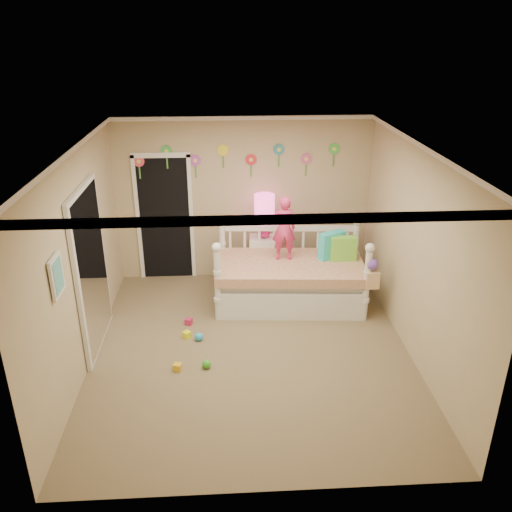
{
  "coord_description": "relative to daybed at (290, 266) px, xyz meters",
  "views": [
    {
      "loc": [
        -0.28,
        -5.68,
        3.82
      ],
      "look_at": [
        0.1,
        0.6,
        1.05
      ],
      "focal_mm": 36.84,
      "sensor_mm": 36.0,
      "label": 1
    }
  ],
  "objects": [
    {
      "name": "wall_picture",
      "position": [
        -2.61,
        -2.14,
        0.96
      ],
      "size": [
        0.05,
        0.34,
        0.42
      ],
      "primitive_type": "cube",
      "color": "white",
      "rests_on": "left_wall"
    },
    {
      "name": "daybed",
      "position": [
        0.0,
        0.0,
        0.0
      ],
      "size": [
        2.25,
        1.32,
        1.18
      ],
      "primitive_type": null,
      "rotation": [
        0.0,
        0.0,
        -0.07
      ],
      "color": "white",
      "rests_on": "floor"
    },
    {
      "name": "ceiling",
      "position": [
        -0.64,
        -1.24,
        2.01
      ],
      "size": [
        4.0,
        4.5,
        0.01
      ],
      "primitive_type": "cube",
      "color": "white",
      "rests_on": "floor"
    },
    {
      "name": "mirror_closet",
      "position": [
        -2.6,
        -0.94,
        0.46
      ],
      "size": [
        0.07,
        1.3,
        2.1
      ],
      "primitive_type": "cube",
      "color": "white",
      "rests_on": "left_wall"
    },
    {
      "name": "back_wall",
      "position": [
        -0.64,
        1.01,
        0.71
      ],
      "size": [
        4.0,
        0.01,
        2.6
      ],
      "primitive_type": "cube",
      "color": "tan",
      "rests_on": "floor"
    },
    {
      "name": "nightstand",
      "position": [
        -0.33,
        0.72,
        -0.21
      ],
      "size": [
        0.48,
        0.38,
        0.76
      ],
      "primitive_type": "cube",
      "rotation": [
        0.0,
        0.0,
        -0.07
      ],
      "color": "white",
      "rests_on": "floor"
    },
    {
      "name": "child",
      "position": [
        -0.09,
        0.13,
        0.55
      ],
      "size": [
        0.35,
        0.23,
        0.96
      ],
      "primitive_type": "imported",
      "rotation": [
        0.0,
        0.0,
        3.15
      ],
      "color": "#F03675",
      "rests_on": "daybed"
    },
    {
      "name": "floor",
      "position": [
        -0.64,
        -1.24,
        -0.59
      ],
      "size": [
        4.0,
        4.5,
        0.01
      ],
      "primitive_type": "cube",
      "color": "#7F684C",
      "rests_on": "ground"
    },
    {
      "name": "hanging_bag",
      "position": [
        1.04,
        -0.62,
        0.13
      ],
      "size": [
        0.2,
        0.16,
        0.36
      ],
      "primitive_type": null,
      "color": "beige",
      "rests_on": "daybed"
    },
    {
      "name": "crown_molding",
      "position": [
        -0.64,
        -1.24,
        1.98
      ],
      "size": [
        4.0,
        4.5,
        0.06
      ],
      "primitive_type": null,
      "color": "white",
      "rests_on": "ceiling"
    },
    {
      "name": "toy_scatter",
      "position": [
        -1.43,
        -1.01,
        -0.53
      ],
      "size": [
        0.94,
        1.38,
        0.11
      ],
      "primitive_type": null,
      "rotation": [
        0.0,
        0.0,
        0.11
      ],
      "color": "#996666",
      "rests_on": "floor"
    },
    {
      "name": "pillow_turquoise",
      "position": [
        0.63,
        0.13,
        0.27
      ],
      "size": [
        0.42,
        0.31,
        0.4
      ],
      "primitive_type": "cube",
      "rotation": [
        0.0,
        0.0,
        0.48
      ],
      "color": "#26BBC0",
      "rests_on": "daybed"
    },
    {
      "name": "pillow_lime",
      "position": [
        0.78,
        0.03,
        0.25
      ],
      "size": [
        0.38,
        0.14,
        0.36
      ],
      "primitive_type": "cube",
      "rotation": [
        0.0,
        0.0,
        -0.0
      ],
      "color": "#79D03F",
      "rests_on": "daybed"
    },
    {
      "name": "right_wall",
      "position": [
        1.36,
        -1.24,
        0.71
      ],
      "size": [
        0.01,
        4.5,
        2.6
      ],
      "primitive_type": "cube",
      "color": "tan",
      "rests_on": "floor"
    },
    {
      "name": "table_lamp",
      "position": [
        -0.33,
        0.72,
        0.64
      ],
      "size": [
        0.32,
        0.32,
        0.7
      ],
      "color": "#F42086",
      "rests_on": "nightstand"
    },
    {
      "name": "left_wall",
      "position": [
        -2.64,
        -1.24,
        0.71
      ],
      "size": [
        0.01,
        4.5,
        2.6
      ],
      "primitive_type": "cube",
      "color": "tan",
      "rests_on": "floor"
    },
    {
      "name": "closet_doorway",
      "position": [
        -1.89,
        0.99,
        0.45
      ],
      "size": [
        0.9,
        0.04,
        2.07
      ],
      "primitive_type": "cube",
      "color": "black",
      "rests_on": "back_wall"
    },
    {
      "name": "flower_decals",
      "position": [
        -0.73,
        0.99,
        1.35
      ],
      "size": [
        3.4,
        0.02,
        0.5
      ],
      "primitive_type": null,
      "color": "#B2668C",
      "rests_on": "back_wall"
    }
  ]
}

